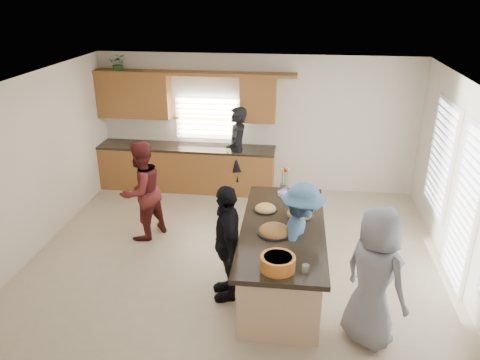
# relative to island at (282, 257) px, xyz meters

# --- Properties ---
(floor) EXTENTS (6.50, 6.50, 0.00)m
(floor) POSITION_rel_island_xyz_m (-0.74, 0.53, -0.45)
(floor) COLOR #C8B095
(floor) RESTS_ON ground
(room_shell) EXTENTS (6.52, 6.02, 2.81)m
(room_shell) POSITION_rel_island_xyz_m (-0.74, 0.53, 1.45)
(room_shell) COLOR silver
(room_shell) RESTS_ON ground
(back_cabinetry) EXTENTS (4.08, 0.66, 2.46)m
(back_cabinetry) POSITION_rel_island_xyz_m (-2.20, 3.26, 0.46)
(back_cabinetry) COLOR #93572A
(back_cabinetry) RESTS_ON ground
(right_wall_glazing) EXTENTS (0.06, 4.00, 2.25)m
(right_wall_glazing) POSITION_rel_island_xyz_m (2.48, 0.39, 0.89)
(right_wall_glazing) COLOR white
(right_wall_glazing) RESTS_ON ground
(island) EXTENTS (1.18, 2.71, 0.95)m
(island) POSITION_rel_island_xyz_m (0.00, 0.00, 0.00)
(island) COLOR tan
(island) RESTS_ON ground
(platter_front) EXTENTS (0.47, 0.47, 0.19)m
(platter_front) POSITION_rel_island_xyz_m (-0.11, -0.21, 0.53)
(platter_front) COLOR black
(platter_front) RESTS_ON island
(platter_mid) EXTENTS (0.41, 0.41, 0.17)m
(platter_mid) POSITION_rel_island_xyz_m (0.22, 0.35, 0.52)
(platter_mid) COLOR black
(platter_mid) RESTS_ON island
(platter_back) EXTENTS (0.35, 0.35, 0.14)m
(platter_back) POSITION_rel_island_xyz_m (-0.28, 0.46, 0.52)
(platter_back) COLOR black
(platter_back) RESTS_ON island
(salad_bowl) EXTENTS (0.41, 0.41, 0.17)m
(salad_bowl) POSITION_rel_island_xyz_m (-0.01, -1.06, 0.59)
(salad_bowl) COLOR orange
(salad_bowl) RESTS_ON island
(clear_cup) EXTENTS (0.09, 0.09, 0.11)m
(clear_cup) POSITION_rel_island_xyz_m (0.31, -1.10, 0.55)
(clear_cup) COLOR white
(clear_cup) RESTS_ON island
(plate_stack) EXTENTS (0.19, 0.19, 0.06)m
(plate_stack) POSITION_rel_island_xyz_m (-0.04, 1.05, 0.53)
(plate_stack) COLOR #BE9CE3
(plate_stack) RESTS_ON island
(flower_vase) EXTENTS (0.14, 0.14, 0.43)m
(flower_vase) POSITION_rel_island_xyz_m (-0.04, 1.13, 0.72)
(flower_vase) COLOR silver
(flower_vase) RESTS_ON island
(potted_plant) EXTENTS (0.39, 0.36, 0.37)m
(potted_plant) POSITION_rel_island_xyz_m (-3.50, 3.35, 2.13)
(potted_plant) COLOR #316C2B
(potted_plant) RESTS_ON back_cabinetry
(woman_left_back) EXTENTS (0.52, 0.72, 1.84)m
(woman_left_back) POSITION_rel_island_xyz_m (-1.08, 3.13, 0.47)
(woman_left_back) COLOR black
(woman_left_back) RESTS_ON ground
(woman_left_mid) EXTENTS (0.98, 1.04, 1.71)m
(woman_left_mid) POSITION_rel_island_xyz_m (-2.41, 1.11, 0.40)
(woman_left_mid) COLOR maroon
(woman_left_mid) RESTS_ON ground
(woman_left_front) EXTENTS (0.63, 1.05, 1.67)m
(woman_left_front) POSITION_rel_island_xyz_m (-0.73, -0.34, 0.38)
(woman_left_front) COLOR black
(woman_left_front) RESTS_ON ground
(woman_right_back) EXTENTS (0.73, 1.12, 1.63)m
(woman_right_back) POSITION_rel_island_xyz_m (0.25, -0.09, 0.36)
(woman_right_back) COLOR #3D6487
(woman_right_back) RESTS_ON ground
(woman_right_front) EXTENTS (1.00, 1.03, 1.78)m
(woman_right_front) POSITION_rel_island_xyz_m (1.11, -1.00, 0.44)
(woman_right_front) COLOR slate
(woman_right_front) RESTS_ON ground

